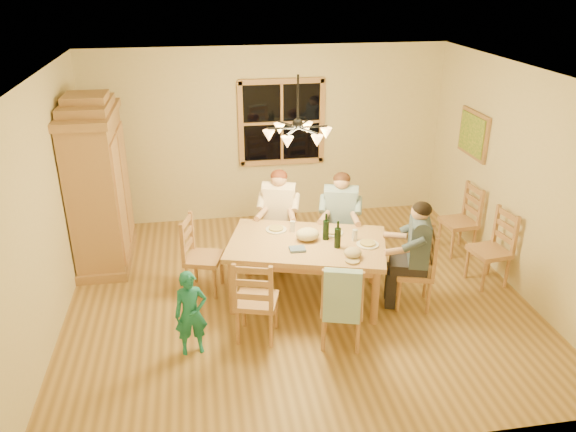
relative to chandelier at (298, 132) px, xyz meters
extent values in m
plane|color=olive|center=(0.00, 0.00, -2.08)|extent=(5.50, 5.50, 0.00)
cube|color=white|center=(0.00, 0.00, 0.62)|extent=(5.50, 5.00, 0.02)
cube|color=beige|center=(0.00, 2.50, -0.73)|extent=(5.50, 0.02, 2.70)
cube|color=beige|center=(-2.75, 0.00, -0.73)|extent=(0.02, 5.00, 2.70)
cube|color=beige|center=(2.75, 0.00, -0.73)|extent=(0.02, 5.00, 2.70)
cube|color=black|center=(0.20, 2.48, -0.53)|extent=(1.20, 0.03, 1.20)
cube|color=tan|center=(0.20, 2.46, -0.53)|extent=(1.30, 0.06, 1.30)
cube|color=#9D6C44|center=(2.72, 1.20, -0.48)|extent=(0.04, 0.78, 0.64)
cube|color=#1E6B2D|center=(2.69, 1.20, -0.48)|extent=(0.02, 0.68, 0.54)
cylinder|color=black|center=(0.00, 0.00, 0.36)|extent=(0.02, 0.02, 0.53)
sphere|color=black|center=(0.00, 0.00, 0.09)|extent=(0.12, 0.12, 0.12)
cylinder|color=black|center=(0.16, 0.00, 0.05)|extent=(0.34, 0.02, 0.02)
cone|color=#FFB259|center=(0.32, 0.00, -0.03)|extent=(0.13, 0.13, 0.12)
cylinder|color=black|center=(0.08, 0.14, 0.05)|extent=(0.19, 0.31, 0.02)
cone|color=#FFB259|center=(0.16, 0.28, -0.03)|extent=(0.13, 0.13, 0.12)
cylinder|color=black|center=(-0.08, 0.14, 0.05)|extent=(0.19, 0.31, 0.02)
cone|color=#FFB259|center=(-0.16, 0.28, -0.03)|extent=(0.13, 0.13, 0.12)
cylinder|color=black|center=(-0.16, 0.00, 0.05)|extent=(0.34, 0.02, 0.02)
cone|color=#FFB259|center=(-0.32, 0.00, -0.03)|extent=(0.13, 0.13, 0.12)
cylinder|color=black|center=(-0.08, -0.14, 0.05)|extent=(0.19, 0.31, 0.02)
cone|color=#FFB259|center=(-0.16, -0.28, -0.03)|extent=(0.13, 0.13, 0.12)
cylinder|color=black|center=(0.08, -0.14, 0.05)|extent=(0.19, 0.31, 0.02)
cone|color=#FFB259|center=(0.16, -0.28, -0.03)|extent=(0.13, 0.13, 0.12)
cube|color=#9D6C44|center=(-2.43, 1.35, -1.08)|extent=(0.60, 1.30, 2.00)
cube|color=#9D6C44|center=(-2.43, 1.35, -0.03)|extent=(0.66, 1.40, 0.10)
cube|color=#9D6C44|center=(-2.43, 1.35, 0.07)|extent=(0.58, 1.00, 0.12)
cube|color=#9D6C44|center=(-2.43, 1.35, 0.17)|extent=(0.52, 0.55, 0.10)
cube|color=tan|center=(-2.12, 1.02, -1.08)|extent=(0.03, 0.55, 1.60)
cube|color=tan|center=(-2.12, 1.68, -1.08)|extent=(0.03, 0.55, 1.60)
cube|color=#9D6C44|center=(-2.43, 1.35, -2.02)|extent=(0.66, 1.40, 0.12)
cube|color=tan|center=(0.11, -0.07, -1.35)|extent=(2.08, 1.60, 0.06)
cube|color=tan|center=(0.11, -0.07, -1.43)|extent=(1.89, 1.41, 0.10)
cylinder|color=tan|center=(-0.80, -0.28, -1.73)|extent=(0.09, 0.09, 0.70)
cylinder|color=tan|center=(0.76, -0.75, -1.73)|extent=(0.09, 0.09, 0.70)
cylinder|color=tan|center=(-0.54, 0.60, -1.73)|extent=(0.09, 0.09, 0.70)
cylinder|color=tan|center=(1.02, 0.14, -1.73)|extent=(0.09, 0.09, 0.70)
cube|color=tan|center=(-0.08, 0.89, -1.63)|extent=(0.54, 0.53, 0.06)
cube|color=tan|center=(-0.08, 0.89, -1.36)|extent=(0.38, 0.16, 0.54)
cube|color=tan|center=(0.70, 0.66, -1.63)|extent=(0.54, 0.53, 0.06)
cube|color=tan|center=(0.70, 0.66, -1.36)|extent=(0.38, 0.16, 0.54)
cube|color=tan|center=(-0.58, -0.77, -1.63)|extent=(0.54, 0.53, 0.06)
cube|color=tan|center=(-0.58, -0.77, -1.36)|extent=(0.38, 0.16, 0.54)
cube|color=tan|center=(0.30, -1.03, -1.63)|extent=(0.54, 0.53, 0.06)
cube|color=tan|center=(0.30, -1.03, -1.36)|extent=(0.38, 0.16, 0.54)
cube|color=tan|center=(-1.11, 0.29, -1.63)|extent=(0.53, 0.54, 0.06)
cube|color=tan|center=(-1.11, 0.29, -1.36)|extent=(0.16, 0.38, 0.54)
cube|color=tan|center=(1.33, -0.44, -1.63)|extent=(0.53, 0.54, 0.06)
cube|color=tan|center=(1.33, -0.44, -1.36)|extent=(0.16, 0.38, 0.54)
cube|color=#F9DCC0|center=(-0.08, 0.89, -1.24)|extent=(0.45, 0.33, 0.52)
cube|color=#262328|center=(-0.08, 0.89, -1.55)|extent=(0.48, 0.51, 0.14)
sphere|color=tan|center=(-0.08, 0.89, -0.86)|extent=(0.21, 0.21, 0.21)
ellipsoid|color=#592614|center=(-0.08, 0.89, -0.83)|extent=(0.22, 0.22, 0.17)
cube|color=#316489|center=(0.70, 0.66, -1.24)|extent=(0.45, 0.33, 0.52)
cube|color=#262328|center=(0.70, 0.66, -1.55)|extent=(0.48, 0.51, 0.14)
sphere|color=tan|center=(0.70, 0.66, -0.86)|extent=(0.21, 0.21, 0.21)
ellipsoid|color=#381E11|center=(0.70, 0.66, -0.83)|extent=(0.22, 0.22, 0.17)
cube|color=#405167|center=(1.33, -0.44, -1.24)|extent=(0.33, 0.45, 0.52)
cube|color=#262328|center=(1.33, -0.44, -1.55)|extent=(0.51, 0.48, 0.14)
sphere|color=tan|center=(1.33, -0.44, -0.86)|extent=(0.21, 0.21, 0.21)
ellipsoid|color=black|center=(1.33, -0.44, -0.83)|extent=(0.22, 0.22, 0.17)
cube|color=#93BBC7|center=(0.25, -1.21, -1.38)|extent=(0.39, 0.20, 0.58)
cylinder|color=black|center=(0.34, -0.04, -1.15)|extent=(0.08, 0.08, 0.33)
cylinder|color=black|center=(0.43, -0.27, -1.15)|extent=(0.08, 0.08, 0.33)
cylinder|color=white|center=(-0.21, 0.30, -1.31)|extent=(0.26, 0.26, 0.02)
cylinder|color=white|center=(0.46, 0.11, -1.31)|extent=(0.26, 0.26, 0.02)
cylinder|color=white|center=(0.79, -0.27, -1.31)|extent=(0.26, 0.26, 0.02)
cylinder|color=silver|center=(-0.01, 0.23, -1.25)|extent=(0.06, 0.06, 0.14)
cylinder|color=silver|center=(0.67, -0.13, -1.25)|extent=(0.06, 0.06, 0.14)
ellipsoid|color=tan|center=(0.54, -0.53, -1.26)|extent=(0.20, 0.20, 0.11)
cube|color=#546C9B|center=(-0.04, -0.27, -1.30)|extent=(0.21, 0.19, 0.03)
ellipsoid|color=#C6BA8F|center=(0.12, -0.03, -1.24)|extent=(0.28, 0.22, 0.15)
imported|color=#1B7A73|center=(-1.27, -0.93, -1.61)|extent=(0.37, 0.27, 0.94)
cube|color=tan|center=(2.45, -0.11, -1.63)|extent=(0.48, 0.49, 0.06)
cube|color=tan|center=(2.45, -0.11, -1.36)|extent=(0.10, 0.38, 0.54)
cube|color=tan|center=(2.45, 0.78, -1.63)|extent=(0.46, 0.48, 0.06)
cube|color=tan|center=(2.45, 0.78, -1.36)|extent=(0.09, 0.38, 0.54)
camera|label=1|loc=(-1.08, -5.89, 1.65)|focal=35.00mm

